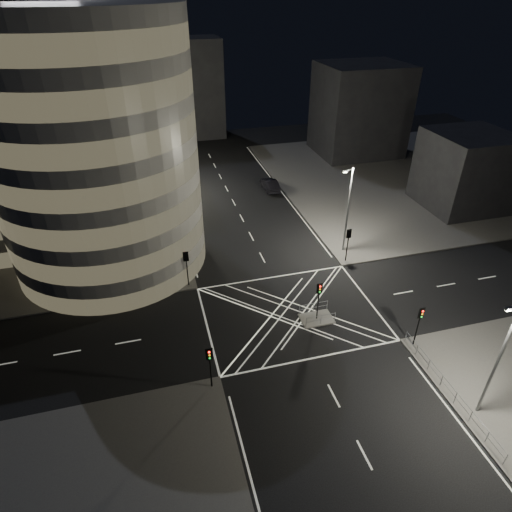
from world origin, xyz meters
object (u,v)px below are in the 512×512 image
object	(u,v)px
street_lamp_right_near	(499,357)
traffic_signal_fr	(348,239)
traffic_signal_island	(319,295)
street_lamp_left_near	(172,216)
sedan	(270,185)
traffic_signal_nr	(420,319)
traffic_signal_fl	(186,262)
street_lamp_right_far	(348,208)
street_lamp_left_far	(159,159)
traffic_signal_nl	(210,361)
central_island	(316,319)

from	to	relation	value
street_lamp_right_near	traffic_signal_fr	bearing A→B (deg)	91.75
traffic_signal_fr	traffic_signal_island	distance (m)	10.73
traffic_signal_fr	street_lamp_left_near	world-z (taller)	street_lamp_left_near
traffic_signal_fr	traffic_signal_island	xyz separation A→B (m)	(-6.80, -8.30, 0.00)
street_lamp_left_near	sedan	bearing A→B (deg)	45.37
street_lamp_right_near	traffic_signal_nr	bearing A→B (deg)	95.04
traffic_signal_fl	street_lamp_left_near	xyz separation A→B (m)	(-0.64, 5.20, 2.63)
street_lamp_right_far	sedan	bearing A→B (deg)	99.58
street_lamp_right_near	street_lamp_right_far	bearing A→B (deg)	90.00
street_lamp_left_far	traffic_signal_nr	bearing A→B (deg)	-63.64
traffic_signal_fl	sedan	bearing A→B (deg)	54.49
traffic_signal_island	street_lamp_left_far	bearing A→B (deg)	109.95
traffic_signal_island	traffic_signal_fr	bearing A→B (deg)	50.67
street_lamp_left_near	street_lamp_left_far	bearing A→B (deg)	90.00
street_lamp_left_near	traffic_signal_island	bearing A→B (deg)	-49.73
traffic_signal_island	street_lamp_left_far	size ratio (longest dim) A/B	0.40
street_lamp_left_far	sedan	size ratio (longest dim) A/B	1.96
street_lamp_left_near	sedan	xyz separation A→B (m)	(15.68, 15.89, -4.70)
street_lamp_right_near	sedan	bearing A→B (deg)	94.35
traffic_signal_fl	traffic_signal_island	world-z (taller)	same
traffic_signal_nl	street_lamp_right_far	distance (m)	24.27
street_lamp_left_near	street_lamp_right_far	distance (m)	19.11
central_island	sedan	xyz separation A→B (m)	(4.25, 29.39, 0.77)
central_island	street_lamp_left_far	distance (m)	33.95
traffic_signal_nl	sedan	size ratio (longest dim) A/B	0.78
traffic_signal_fl	traffic_signal_island	bearing A→B (deg)	-37.54
central_island	traffic_signal_fr	distance (m)	11.10
traffic_signal_island	street_lamp_right_far	size ratio (longest dim) A/B	0.40
traffic_signal_nr	street_lamp_right_far	xyz separation A→B (m)	(0.64, 15.80, 2.63)
traffic_signal_fr	sedan	distance (m)	21.34
street_lamp_left_far	traffic_signal_island	bearing A→B (deg)	-70.05
central_island	traffic_signal_island	xyz separation A→B (m)	(0.00, 0.00, 2.84)
traffic_signal_island	street_lamp_right_near	xyz separation A→B (m)	(7.44, -12.50, 2.63)
street_lamp_left_near	street_lamp_right_near	bearing A→B (deg)	-54.03
traffic_signal_fr	street_lamp_left_near	size ratio (longest dim) A/B	0.40
central_island	street_lamp_right_far	world-z (taller)	street_lamp_right_far
street_lamp_left_near	traffic_signal_nr	bearing A→B (deg)	-45.87
traffic_signal_nr	street_lamp_right_far	size ratio (longest dim) A/B	0.40
traffic_signal_nl	street_lamp_left_near	distance (m)	18.99
traffic_signal_island	street_lamp_left_far	distance (m)	33.61
traffic_signal_nl	traffic_signal_fr	distance (m)	22.24
central_island	traffic_signal_nl	xyz separation A→B (m)	(-10.80, -5.30, 2.84)
street_lamp_left_near	street_lamp_right_far	size ratio (longest dim) A/B	1.00
traffic_signal_nr	street_lamp_right_far	distance (m)	16.03
traffic_signal_island	street_lamp_right_near	size ratio (longest dim) A/B	0.40
traffic_signal_fr	street_lamp_right_far	world-z (taller)	street_lamp_right_far
traffic_signal_island	street_lamp_right_near	bearing A→B (deg)	-59.25
street_lamp_left_far	street_lamp_left_near	bearing A→B (deg)	-90.00
traffic_signal_nl	traffic_signal_fl	bearing A→B (deg)	90.00
traffic_signal_fl	traffic_signal_nr	distance (m)	22.24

